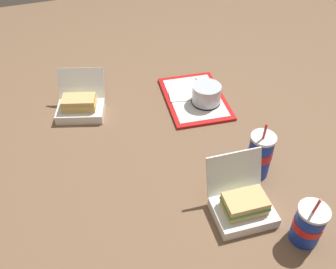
% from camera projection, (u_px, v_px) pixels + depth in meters
% --- Properties ---
extents(ground_plane, '(3.20, 3.20, 0.00)m').
position_uv_depth(ground_plane, '(166.00, 148.00, 1.45)').
color(ground_plane, brown).
extents(food_tray, '(0.40, 0.30, 0.01)m').
position_uv_depth(food_tray, '(195.00, 98.00, 1.68)').
color(food_tray, red).
rests_on(food_tray, ground_plane).
extents(cake_container, '(0.13, 0.13, 0.09)m').
position_uv_depth(cake_container, '(206.00, 95.00, 1.62)').
color(cake_container, black).
rests_on(cake_container, food_tray).
extents(ketchup_cup, '(0.04, 0.04, 0.02)m').
position_uv_depth(ketchup_cup, '(199.00, 88.00, 1.71)').
color(ketchup_cup, white).
rests_on(ketchup_cup, food_tray).
extents(napkin_stack, '(0.12, 0.12, 0.00)m').
position_uv_depth(napkin_stack, '(180.00, 95.00, 1.69)').
color(napkin_stack, white).
rests_on(napkin_stack, food_tray).
extents(plastic_fork, '(0.11, 0.04, 0.00)m').
position_uv_depth(plastic_fork, '(203.00, 83.00, 1.76)').
color(plastic_fork, white).
rests_on(plastic_fork, food_tray).
extents(clamshell_sandwich_corner, '(0.21, 0.20, 0.18)m').
position_uv_depth(clamshell_sandwich_corner, '(243.00, 205.00, 1.19)').
color(clamshell_sandwich_corner, white).
rests_on(clamshell_sandwich_corner, ground_plane).
extents(clamshell_sandwich_front, '(0.25, 0.24, 0.16)m').
position_uv_depth(clamshell_sandwich_front, '(80.00, 105.00, 1.58)').
color(clamshell_sandwich_front, white).
rests_on(clamshell_sandwich_front, ground_plane).
extents(soda_cup_right, '(0.09, 0.09, 0.20)m').
position_uv_depth(soda_cup_right, '(308.00, 224.00, 1.11)').
color(soda_cup_right, '#1938B7').
rests_on(soda_cup_right, ground_plane).
extents(soda_cup_corner, '(0.09, 0.09, 0.24)m').
position_uv_depth(soda_cup_corner, '(260.00, 155.00, 1.30)').
color(soda_cup_corner, '#1938B7').
rests_on(soda_cup_corner, ground_plane).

